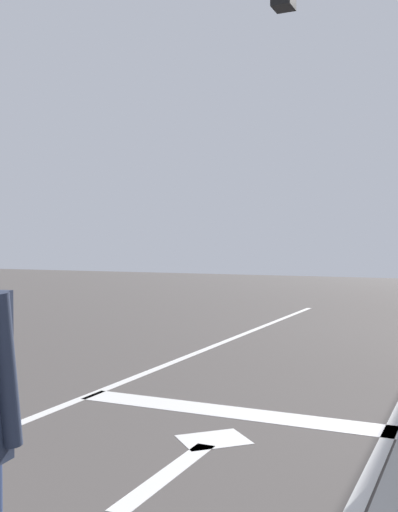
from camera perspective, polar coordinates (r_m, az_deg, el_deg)
lane_line_center at (r=6.69m, az=-11.95°, el=-13.25°), size 0.12×20.00×0.01m
lane_line_curbside at (r=5.52m, az=16.82°, el=-16.47°), size 0.12×20.00×0.01m
stop_bar at (r=6.25m, az=3.06°, el=-14.28°), size 3.31×0.40×0.01m
lane_arrow_stem at (r=4.71m, az=-2.93°, el=-19.58°), size 0.16×1.40×0.01m
lane_arrow_head at (r=5.44m, az=1.37°, el=-16.68°), size 0.71×0.71×0.01m
traffic_signal_mast at (r=7.44m, az=16.62°, el=16.73°), size 3.97×0.34×5.47m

